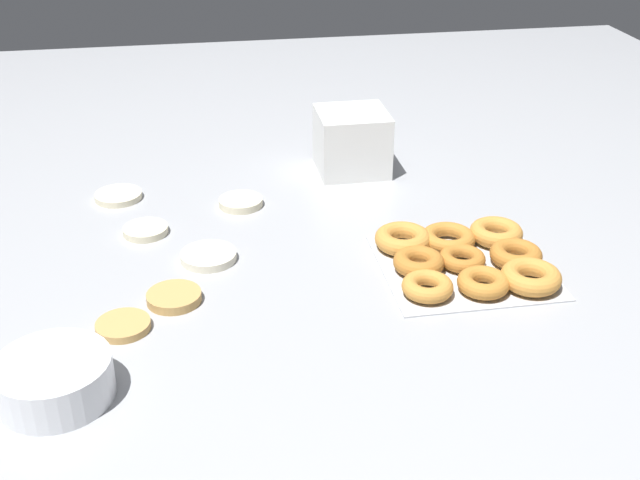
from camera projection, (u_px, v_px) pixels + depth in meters
ground_plane at (249, 246)px, 1.50m from camera, size 3.00×3.00×0.00m
pancake_0 at (209, 256)px, 1.45m from camera, size 0.10×0.10×0.02m
pancake_1 at (118, 196)px, 1.68m from camera, size 0.10×0.10×0.01m
pancake_2 at (174, 297)px, 1.33m from camera, size 0.09×0.09×0.02m
pancake_3 at (146, 230)px, 1.54m from camera, size 0.09×0.09×0.01m
pancake_4 at (240, 202)px, 1.65m from camera, size 0.09×0.09×0.02m
pancake_5 at (123, 326)px, 1.26m from camera, size 0.09×0.09×0.01m
donut_tray at (465, 258)px, 1.42m from camera, size 0.28×0.29×0.04m
batter_bowl at (54, 379)px, 1.10m from camera, size 0.16×0.16×0.06m
container_stack at (352, 141)px, 1.78m from camera, size 0.15×0.15×0.14m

